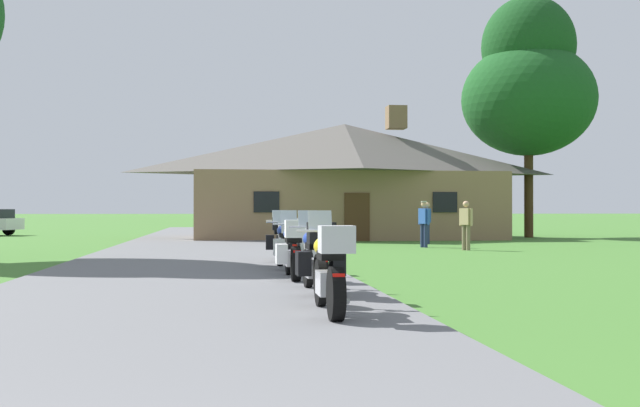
{
  "coord_description": "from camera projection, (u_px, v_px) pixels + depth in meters",
  "views": [
    {
      "loc": [
        0.69,
        -2.04,
        1.36
      ],
      "look_at": [
        2.72,
        14.36,
        1.5
      ],
      "focal_mm": 44.27,
      "sensor_mm": 36.0,
      "label": 1
    }
  ],
  "objects": [
    {
      "name": "ground_plane",
      "position": [
        197.0,
        259.0,
        21.78
      ],
      "size": [
        500.0,
        500.0,
        0.0
      ],
      "primitive_type": "plane",
      "color": "#42752D"
    },
    {
      "name": "asphalt_driveway",
      "position": [
        195.0,
        263.0,
        19.79
      ],
      "size": [
        6.4,
        80.0,
        0.06
      ],
      "primitive_type": "cube",
      "color": "slate",
      "rests_on": "ground"
    },
    {
      "name": "motorcycle_yellow_nearest_to_camera",
      "position": [
        329.0,
        270.0,
        9.81
      ],
      "size": [
        0.66,
        2.08,
        1.3
      ],
      "rotation": [
        0.0,
        0.0,
        0.0
      ],
      "color": "black",
      "rests_on": "asphalt_driveway"
    },
    {
      "name": "motorcycle_blue_second_in_row",
      "position": [
        316.0,
        258.0,
        12.29
      ],
      "size": [
        0.73,
        2.08,
        1.3
      ],
      "rotation": [
        0.0,
        0.0,
        0.03
      ],
      "color": "black",
      "rests_on": "asphalt_driveway"
    },
    {
      "name": "motorcycle_blue_third_in_row",
      "position": [
        294.0,
        250.0,
        14.85
      ],
      "size": [
        0.72,
        2.08,
        1.3
      ],
      "rotation": [
        0.0,
        0.0,
        0.0
      ],
      "color": "black",
      "rests_on": "asphalt_driveway"
    },
    {
      "name": "motorcycle_blue_fourth_in_row",
      "position": [
        288.0,
        244.0,
        17.36
      ],
      "size": [
        0.85,
        2.08,
        1.3
      ],
      "rotation": [
        0.0,
        0.0,
        0.1
      ],
      "color": "black",
      "rests_on": "asphalt_driveway"
    },
    {
      "name": "motorcycle_yellow_farthest_in_row",
      "position": [
        280.0,
        240.0,
        20.01
      ],
      "size": [
        0.74,
        2.08,
        1.3
      ],
      "rotation": [
        0.0,
        0.0,
        -0.03
      ],
      "color": "black",
      "rests_on": "asphalt_driveway"
    },
    {
      "name": "stone_lodge",
      "position": [
        345.0,
        179.0,
        37.69
      ],
      "size": [
        14.88,
        7.38,
        6.37
      ],
      "color": "#896B4C",
      "rests_on": "ground"
    },
    {
      "name": "bystander_blue_shirt_near_lodge",
      "position": [
        427.0,
        221.0,
        31.49
      ],
      "size": [
        0.22,
        0.55,
        1.67
      ],
      "rotation": [
        0.0,
        0.0,
        4.71
      ],
      "color": "navy",
      "rests_on": "ground"
    },
    {
      "name": "bystander_blue_shirt_beside_signpost",
      "position": [
        424.0,
        221.0,
        28.58
      ],
      "size": [
        0.37,
        0.49,
        1.69
      ],
      "rotation": [
        0.0,
        0.0,
        5.22
      ],
      "color": "navy",
      "rests_on": "ground"
    },
    {
      "name": "bystander_tan_shirt_by_tree",
      "position": [
        466.0,
        223.0,
        26.57
      ],
      "size": [
        0.38,
        0.48,
        1.67
      ],
      "rotation": [
        0.0,
        0.0,
        2.14
      ],
      "color": "#75664C",
      "rests_on": "ground"
    },
    {
      "name": "tree_right_of_lodge",
      "position": [
        528.0,
        84.0,
        39.03
      ],
      "size": [
        6.58,
        6.58,
        11.95
      ],
      "color": "#422D19",
      "rests_on": "ground"
    }
  ]
}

